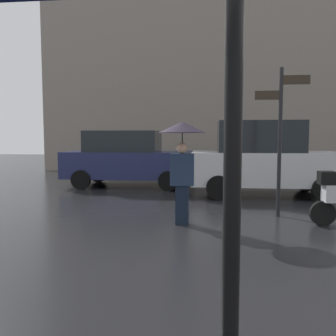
# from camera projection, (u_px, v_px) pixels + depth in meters

# --- Properties ---
(pedestrian_with_umbrella) EXTENTS (0.89, 0.89, 1.92)m
(pedestrian_with_umbrella) POSITION_uv_depth(u_px,v_px,m) (182.00, 146.00, 6.53)
(pedestrian_with_umbrella) COLOR black
(pedestrian_with_umbrella) RESTS_ON ground
(parked_car_left) EXTENTS (4.24, 2.03, 1.84)m
(parked_car_left) POSITION_uv_depth(u_px,v_px,m) (128.00, 158.00, 11.81)
(parked_car_left) COLOR #1E234C
(parked_car_left) RESTS_ON ground
(parked_car_right) EXTENTS (4.09, 2.01, 2.08)m
(parked_car_right) POSITION_uv_depth(u_px,v_px,m) (263.00, 159.00, 9.91)
(parked_car_right) COLOR silver
(parked_car_right) RESTS_ON ground
(street_signpost) EXTENTS (1.08, 0.08, 3.03)m
(street_signpost) POSITION_uv_depth(u_px,v_px,m) (280.00, 127.00, 7.20)
(street_signpost) COLOR black
(street_signpost) RESTS_ON ground
(building_block) EXTENTS (16.51, 2.67, 13.06)m
(building_block) POSITION_uv_depth(u_px,v_px,m) (214.00, 38.00, 17.39)
(building_block) COLOR gray
(building_block) RESTS_ON ground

